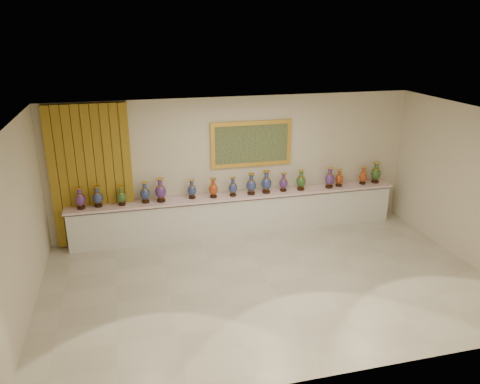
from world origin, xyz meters
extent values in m
plane|color=beige|center=(0.00, 0.00, 0.00)|extent=(8.00, 8.00, 0.00)
plane|color=beige|center=(0.00, 2.50, 1.50)|extent=(8.00, 0.00, 8.00)
plane|color=beige|center=(-4.00, 0.00, 1.50)|extent=(0.00, 5.00, 5.00)
plane|color=beige|center=(4.00, 0.00, 1.50)|extent=(0.00, 5.00, 5.00)
plane|color=white|center=(0.00, 0.00, 3.00)|extent=(8.00, 8.00, 0.00)
cube|color=#AC8025|center=(-3.03, 2.44, 1.50)|extent=(1.64, 0.14, 2.95)
cube|color=gold|center=(0.35, 2.46, 1.97)|extent=(1.80, 0.06, 1.00)
cube|color=#1C351A|center=(0.35, 2.42, 1.97)|extent=(1.62, 0.02, 0.82)
cube|color=white|center=(0.00, 2.27, 0.41)|extent=(7.20, 0.42, 0.81)
cube|color=#F5CED1|center=(0.00, 2.25, 0.88)|extent=(7.28, 0.48, 0.05)
cylinder|color=black|center=(-3.28, 2.23, 0.92)|extent=(0.16, 0.16, 0.04)
cone|color=gold|center=(-3.28, 2.23, 0.97)|extent=(0.14, 0.14, 0.03)
ellipsoid|color=#210D48|center=(-3.28, 2.23, 1.10)|extent=(0.22, 0.22, 0.26)
cylinder|color=gold|center=(-3.28, 2.23, 1.21)|extent=(0.14, 0.14, 0.01)
cylinder|color=#210D48|center=(-3.28, 2.23, 1.26)|extent=(0.08, 0.08, 0.09)
cone|color=#210D48|center=(-3.28, 2.23, 1.33)|extent=(0.14, 0.14, 0.03)
cylinder|color=gold|center=(-3.28, 2.23, 1.35)|extent=(0.15, 0.15, 0.01)
cylinder|color=black|center=(-2.94, 2.26, 0.92)|extent=(0.15, 0.15, 0.04)
cone|color=gold|center=(-2.94, 2.26, 0.97)|extent=(0.13, 0.13, 0.03)
ellipsoid|color=#111A45|center=(-2.94, 2.26, 1.09)|extent=(0.21, 0.21, 0.25)
cylinder|color=gold|center=(-2.94, 2.26, 1.20)|extent=(0.14, 0.14, 0.01)
cylinder|color=#111A45|center=(-2.94, 2.26, 1.25)|extent=(0.08, 0.08, 0.09)
cone|color=#111A45|center=(-2.94, 2.26, 1.31)|extent=(0.14, 0.14, 0.03)
cylinder|color=gold|center=(-2.94, 2.26, 1.33)|extent=(0.14, 0.14, 0.01)
cylinder|color=black|center=(-2.48, 2.23, 0.92)|extent=(0.14, 0.14, 0.04)
cone|color=gold|center=(-2.48, 2.23, 0.96)|extent=(0.12, 0.12, 0.03)
ellipsoid|color=black|center=(-2.48, 2.23, 1.08)|extent=(0.19, 0.19, 0.23)
cylinder|color=gold|center=(-2.48, 2.23, 1.18)|extent=(0.13, 0.13, 0.01)
cylinder|color=black|center=(-2.48, 2.23, 1.23)|extent=(0.07, 0.07, 0.08)
cone|color=black|center=(-2.48, 2.23, 1.28)|extent=(0.13, 0.13, 0.03)
cylinder|color=gold|center=(-2.48, 2.23, 1.30)|extent=(0.13, 0.13, 0.01)
cylinder|color=black|center=(-2.00, 2.27, 0.92)|extent=(0.16, 0.16, 0.04)
cone|color=gold|center=(-2.00, 2.27, 0.97)|extent=(0.14, 0.14, 0.03)
ellipsoid|color=#111A45|center=(-2.00, 2.27, 1.10)|extent=(0.21, 0.21, 0.26)
cylinder|color=gold|center=(-2.00, 2.27, 1.21)|extent=(0.14, 0.14, 0.01)
cylinder|color=#111A45|center=(-2.00, 2.27, 1.26)|extent=(0.08, 0.08, 0.09)
cone|color=#111A45|center=(-2.00, 2.27, 1.33)|extent=(0.14, 0.14, 0.03)
cylinder|color=gold|center=(-2.00, 2.27, 1.35)|extent=(0.15, 0.15, 0.01)
cylinder|color=black|center=(-1.68, 2.24, 0.93)|extent=(0.18, 0.18, 0.05)
cone|color=gold|center=(-1.68, 2.24, 0.98)|extent=(0.16, 0.16, 0.03)
ellipsoid|color=#210D48|center=(-1.68, 2.24, 1.12)|extent=(0.29, 0.29, 0.30)
cylinder|color=gold|center=(-1.68, 2.24, 1.25)|extent=(0.16, 0.16, 0.01)
cylinder|color=#210D48|center=(-1.68, 2.24, 1.31)|extent=(0.09, 0.09, 0.11)
cone|color=#210D48|center=(-1.68, 2.24, 1.38)|extent=(0.16, 0.16, 0.04)
cylinder|color=gold|center=(-1.68, 2.24, 1.40)|extent=(0.17, 0.17, 0.01)
cylinder|color=black|center=(-1.01, 2.28, 0.92)|extent=(0.15, 0.15, 0.04)
cone|color=gold|center=(-1.01, 2.28, 0.97)|extent=(0.13, 0.13, 0.03)
ellipsoid|color=#111A45|center=(-1.01, 2.28, 1.08)|extent=(0.25, 0.25, 0.24)
cylinder|color=gold|center=(-1.01, 2.28, 1.18)|extent=(0.13, 0.13, 0.01)
cylinder|color=#111A45|center=(-1.01, 2.28, 1.23)|extent=(0.08, 0.08, 0.09)
cone|color=#111A45|center=(-1.01, 2.28, 1.29)|extent=(0.13, 0.13, 0.03)
cylinder|color=gold|center=(-1.01, 2.28, 1.31)|extent=(0.13, 0.13, 0.01)
cylinder|color=black|center=(-0.56, 2.22, 0.92)|extent=(0.15, 0.15, 0.04)
cone|color=gold|center=(-0.56, 2.22, 0.97)|extent=(0.13, 0.13, 0.03)
ellipsoid|color=maroon|center=(-0.56, 2.22, 1.09)|extent=(0.21, 0.21, 0.25)
cylinder|color=gold|center=(-0.56, 2.22, 1.19)|extent=(0.14, 0.14, 0.01)
cylinder|color=maroon|center=(-0.56, 2.22, 1.24)|extent=(0.08, 0.08, 0.09)
cone|color=maroon|center=(-0.56, 2.22, 1.31)|extent=(0.14, 0.14, 0.03)
cylinder|color=gold|center=(-0.56, 2.22, 1.32)|extent=(0.14, 0.14, 0.01)
cylinder|color=black|center=(-0.13, 2.21, 0.92)|extent=(0.15, 0.15, 0.04)
cone|color=gold|center=(-0.13, 2.21, 0.97)|extent=(0.13, 0.13, 0.03)
ellipsoid|color=#111A45|center=(-0.13, 2.21, 1.08)|extent=(0.20, 0.20, 0.24)
cylinder|color=gold|center=(-0.13, 2.21, 1.18)|extent=(0.13, 0.13, 0.01)
cylinder|color=#111A45|center=(-0.13, 2.21, 1.24)|extent=(0.08, 0.08, 0.09)
cone|color=#111A45|center=(-0.13, 2.21, 1.30)|extent=(0.13, 0.13, 0.03)
cylinder|color=gold|center=(-0.13, 2.21, 1.31)|extent=(0.14, 0.14, 0.01)
cylinder|color=black|center=(0.28, 2.22, 0.92)|extent=(0.17, 0.17, 0.05)
cone|color=gold|center=(0.28, 2.22, 0.98)|extent=(0.15, 0.15, 0.03)
ellipsoid|color=#111A45|center=(0.28, 2.22, 1.11)|extent=(0.25, 0.25, 0.27)
cylinder|color=gold|center=(0.28, 2.22, 1.22)|extent=(0.15, 0.15, 0.01)
cylinder|color=#111A45|center=(0.28, 2.22, 1.28)|extent=(0.09, 0.09, 0.10)
cone|color=#111A45|center=(0.28, 2.22, 1.35)|extent=(0.15, 0.15, 0.04)
cylinder|color=gold|center=(0.28, 2.22, 1.37)|extent=(0.15, 0.15, 0.01)
cylinder|color=black|center=(0.63, 2.23, 0.92)|extent=(0.18, 0.18, 0.05)
cone|color=gold|center=(0.63, 2.23, 0.98)|extent=(0.15, 0.15, 0.03)
ellipsoid|color=#111A45|center=(0.63, 2.23, 1.12)|extent=(0.29, 0.29, 0.29)
cylinder|color=gold|center=(0.63, 2.23, 1.24)|extent=(0.16, 0.16, 0.01)
cylinder|color=#111A45|center=(0.63, 2.23, 1.30)|extent=(0.09, 0.09, 0.11)
cone|color=#111A45|center=(0.63, 2.23, 1.38)|extent=(0.16, 0.16, 0.04)
cylinder|color=gold|center=(0.63, 2.23, 1.40)|extent=(0.16, 0.16, 0.01)
cylinder|color=black|center=(1.04, 2.25, 0.92)|extent=(0.15, 0.15, 0.04)
cone|color=gold|center=(1.04, 2.25, 0.97)|extent=(0.13, 0.13, 0.03)
ellipsoid|color=#210D48|center=(1.04, 2.25, 1.08)|extent=(0.24, 0.24, 0.24)
cylinder|color=gold|center=(1.04, 2.25, 1.18)|extent=(0.13, 0.13, 0.01)
cylinder|color=#210D48|center=(1.04, 2.25, 1.23)|extent=(0.08, 0.08, 0.09)
cone|color=#210D48|center=(1.04, 2.25, 1.29)|extent=(0.13, 0.13, 0.03)
cylinder|color=gold|center=(1.04, 2.25, 1.31)|extent=(0.13, 0.13, 0.01)
cylinder|color=black|center=(1.44, 2.23, 0.92)|extent=(0.16, 0.16, 0.05)
cone|color=gold|center=(1.44, 2.23, 0.97)|extent=(0.14, 0.14, 0.03)
ellipsoid|color=black|center=(1.44, 2.23, 1.10)|extent=(0.24, 0.24, 0.27)
cylinder|color=gold|center=(1.44, 2.23, 1.21)|extent=(0.15, 0.15, 0.01)
cylinder|color=black|center=(1.44, 2.23, 1.27)|extent=(0.09, 0.09, 0.10)
cone|color=black|center=(1.44, 2.23, 1.34)|extent=(0.15, 0.15, 0.04)
cylinder|color=gold|center=(1.44, 2.23, 1.36)|extent=(0.15, 0.15, 0.01)
cylinder|color=black|center=(2.13, 2.21, 0.92)|extent=(0.17, 0.17, 0.05)
cone|color=gold|center=(2.13, 2.21, 0.98)|extent=(0.15, 0.15, 0.03)
ellipsoid|color=#210D48|center=(2.13, 2.21, 1.11)|extent=(0.24, 0.24, 0.27)
cylinder|color=gold|center=(2.13, 2.21, 1.22)|extent=(0.15, 0.15, 0.01)
cylinder|color=#210D48|center=(2.13, 2.21, 1.28)|extent=(0.09, 0.09, 0.10)
cone|color=#210D48|center=(2.13, 2.21, 1.35)|extent=(0.15, 0.15, 0.04)
cylinder|color=gold|center=(2.13, 2.21, 1.37)|extent=(0.15, 0.15, 0.01)
cylinder|color=black|center=(2.39, 2.26, 0.92)|extent=(0.14, 0.14, 0.04)
cone|color=gold|center=(2.39, 2.26, 0.96)|extent=(0.12, 0.12, 0.03)
ellipsoid|color=maroon|center=(2.39, 2.26, 1.07)|extent=(0.22, 0.22, 0.23)
cylinder|color=gold|center=(2.39, 2.26, 1.17)|extent=(0.13, 0.13, 0.01)
cylinder|color=maroon|center=(2.39, 2.26, 1.22)|extent=(0.07, 0.07, 0.08)
cone|color=maroon|center=(2.39, 2.26, 1.28)|extent=(0.13, 0.13, 0.03)
cylinder|color=gold|center=(2.39, 2.26, 1.29)|extent=(0.13, 0.13, 0.01)
cylinder|color=black|center=(3.00, 2.27, 0.92)|extent=(0.15, 0.15, 0.04)
cone|color=gold|center=(3.00, 2.27, 0.97)|extent=(0.13, 0.13, 0.03)
ellipsoid|color=maroon|center=(3.00, 2.27, 1.08)|extent=(0.19, 0.19, 0.24)
cylinder|color=gold|center=(3.00, 2.27, 1.18)|extent=(0.13, 0.13, 0.01)
cylinder|color=maroon|center=(3.00, 2.27, 1.23)|extent=(0.08, 0.08, 0.09)
cone|color=maroon|center=(3.00, 2.27, 1.29)|extent=(0.13, 0.13, 0.03)
cylinder|color=gold|center=(3.00, 2.27, 1.31)|extent=(0.13, 0.13, 0.01)
cylinder|color=black|center=(3.33, 2.29, 0.92)|extent=(0.17, 0.17, 0.05)
cone|color=gold|center=(3.33, 2.29, 0.98)|extent=(0.15, 0.15, 0.03)
ellipsoid|color=black|center=(3.33, 2.29, 1.11)|extent=(0.26, 0.26, 0.28)
cylinder|color=gold|center=(3.33, 2.29, 1.23)|extent=(0.16, 0.16, 0.01)
cylinder|color=black|center=(3.33, 2.29, 1.30)|extent=(0.09, 0.09, 0.10)
cone|color=black|center=(3.33, 2.29, 1.37)|extent=(0.16, 0.16, 0.04)
cylinder|color=gold|center=(3.33, 2.29, 1.38)|extent=(0.16, 0.16, 0.01)
cube|color=white|center=(-2.38, 2.13, 0.90)|extent=(0.10, 0.06, 0.00)
camera|label=1|loc=(-2.31, -7.08, 4.40)|focal=35.00mm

